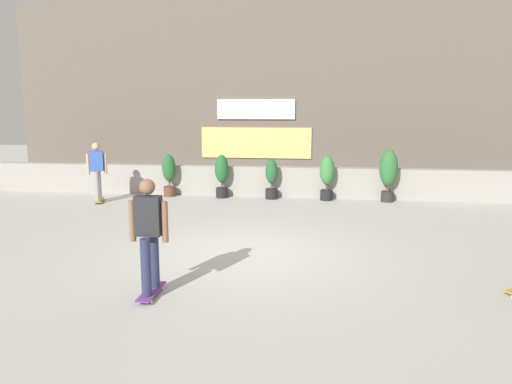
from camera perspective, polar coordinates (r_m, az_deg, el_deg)
name	(u,v)px	position (r m, az deg, el deg)	size (l,w,h in m)	color
ground_plane	(245,254)	(9.10, -1.29, -7.20)	(48.00, 48.00, 0.00)	#B2AFA8
planter_wall	(276,182)	(14.83, 2.35, 1.23)	(18.00, 0.40, 0.90)	gray
building_backdrop	(287,92)	(18.65, 3.60, 11.60)	(20.00, 2.08, 6.50)	#60564C
potted_plant_0	(169,173)	(15.00, -10.09, 2.15)	(0.40, 0.40, 1.27)	brown
potted_plant_1	(222,174)	(14.58, -4.01, 2.10)	(0.41, 0.41, 1.28)	black
potted_plant_2	(272,178)	(14.37, 1.83, 1.61)	(0.36, 0.36, 1.17)	black
potted_plant_3	(327,175)	(14.28, 8.27, 1.92)	(0.42, 0.42, 1.30)	black
potted_plant_4	(388,171)	(14.38, 15.19, 2.32)	(0.51, 0.51, 1.50)	#2D2823
skater_foreground	(149,232)	(7.03, -12.36, -4.59)	(0.56, 0.80, 1.70)	#72338C
skater_by_wall_right	(97,169)	(14.50, -18.03, 2.52)	(0.54, 0.82, 1.70)	#BF8C26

